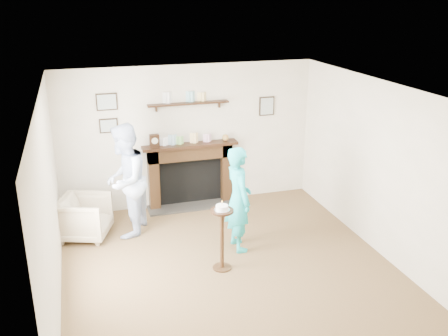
{
  "coord_description": "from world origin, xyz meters",
  "views": [
    {
      "loc": [
        -1.83,
        -5.73,
        3.66
      ],
      "look_at": [
        0.17,
        0.9,
        1.19
      ],
      "focal_mm": 40.0,
      "sensor_mm": 36.0,
      "label": 1
    }
  ],
  "objects_px": {
    "man": "(129,233)",
    "woman": "(238,247)",
    "armchair": "(87,237)",
    "pedestal_table": "(222,228)"
  },
  "relations": [
    {
      "from": "man",
      "to": "woman",
      "type": "xyz_separation_m",
      "value": [
        1.53,
        -0.95,
        0.0
      ]
    },
    {
      "from": "armchair",
      "to": "pedestal_table",
      "type": "distance_m",
      "value": 2.42
    },
    {
      "from": "pedestal_table",
      "to": "man",
      "type": "bearing_deg",
      "value": 127.69
    },
    {
      "from": "armchair",
      "to": "man",
      "type": "bearing_deg",
      "value": -75.81
    },
    {
      "from": "armchair",
      "to": "pedestal_table",
      "type": "bearing_deg",
      "value": -110.74
    },
    {
      "from": "armchair",
      "to": "pedestal_table",
      "type": "xyz_separation_m",
      "value": [
        1.77,
        -1.52,
        0.63
      ]
    },
    {
      "from": "armchair",
      "to": "woman",
      "type": "height_order",
      "value": "woman"
    },
    {
      "from": "man",
      "to": "pedestal_table",
      "type": "bearing_deg",
      "value": 60.6
    },
    {
      "from": "man",
      "to": "woman",
      "type": "distance_m",
      "value": 1.8
    },
    {
      "from": "man",
      "to": "woman",
      "type": "height_order",
      "value": "man"
    }
  ]
}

